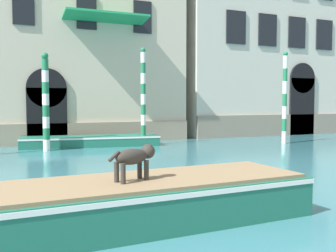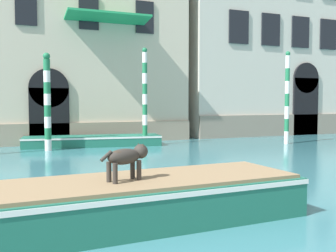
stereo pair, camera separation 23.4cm
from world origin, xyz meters
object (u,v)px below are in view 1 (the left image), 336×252
object	(u,v)px
boat_foreground	(114,203)
boat_moored_near_palazzo	(91,141)
dog_on_deck	(135,157)
mooring_pole_1	(46,101)
mooring_pole_0	(143,97)
mooring_pole_3	(285,97)

from	to	relation	value
boat_foreground	boat_moored_near_palazzo	distance (m)	11.97
boat_moored_near_palazzo	dog_on_deck	bearing A→B (deg)	-90.88
dog_on_deck	boat_foreground	bearing A→B (deg)	151.84
dog_on_deck	mooring_pole_1	distance (m)	10.93
boat_foreground	boat_moored_near_palazzo	bearing A→B (deg)	77.47
boat_moored_near_palazzo	mooring_pole_0	size ratio (longest dim) A/B	1.40
mooring_pole_1	dog_on_deck	bearing A→B (deg)	-88.36
boat_foreground	boat_moored_near_palazzo	world-z (taller)	boat_foreground
boat_moored_near_palazzo	mooring_pole_1	distance (m)	2.92
boat_foreground	boat_moored_near_palazzo	xyz separation A→B (m)	(2.11, 11.78, -0.15)
boat_foreground	mooring_pole_0	world-z (taller)	mooring_pole_0
boat_foreground	mooring_pole_1	xyz separation A→B (m)	(0.03, 10.83, 1.67)
mooring_pole_1	mooring_pole_0	bearing A→B (deg)	3.32
boat_moored_near_palazzo	mooring_pole_0	bearing A→B (deg)	-9.14
boat_moored_near_palazzo	mooring_pole_1	world-z (taller)	mooring_pole_1
boat_moored_near_palazzo	mooring_pole_1	xyz separation A→B (m)	(-2.08, -0.95, 1.81)
boat_foreground	mooring_pole_1	size ratio (longest dim) A/B	1.71
mooring_pole_0	mooring_pole_3	world-z (taller)	mooring_pole_0
boat_moored_near_palazzo	mooring_pole_3	bearing A→B (deg)	-8.22
dog_on_deck	mooring_pole_1	bearing A→B (deg)	73.25
boat_foreground	mooring_pole_1	world-z (taller)	mooring_pole_1
dog_on_deck	mooring_pole_1	size ratio (longest dim) A/B	0.22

